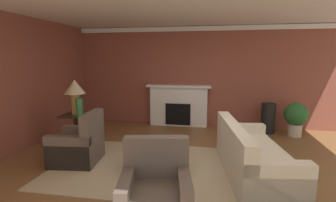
{
  "coord_description": "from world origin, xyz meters",
  "views": [
    {
      "loc": [
        0.45,
        -4.28,
        1.91
      ],
      "look_at": [
        -0.55,
        1.04,
        1.0
      ],
      "focal_mm": 27.63,
      "sensor_mm": 36.0,
      "label": 1
    }
  ],
  "objects_px": {
    "fireplace": "(179,106)",
    "coffee_table": "(158,149)",
    "armchair_facing_fireplace": "(156,197)",
    "table_lamp": "(75,90)",
    "vase_tall_corner": "(268,118)",
    "potted_plant": "(296,117)",
    "armchair_near_window": "(79,146)",
    "side_table": "(77,128)",
    "sofa": "(251,158)",
    "vase_on_side_table": "(79,107)"
  },
  "relations": [
    {
      "from": "armchair_near_window",
      "to": "vase_tall_corner",
      "type": "height_order",
      "value": "armchair_near_window"
    },
    {
      "from": "fireplace",
      "to": "vase_tall_corner",
      "type": "height_order",
      "value": "fireplace"
    },
    {
      "from": "fireplace",
      "to": "sofa",
      "type": "height_order",
      "value": "fireplace"
    },
    {
      "from": "fireplace",
      "to": "vase_tall_corner",
      "type": "relative_size",
      "value": 2.34
    },
    {
      "from": "armchair_near_window",
      "to": "sofa",
      "type": "bearing_deg",
      "value": 0.64
    },
    {
      "from": "potted_plant",
      "to": "table_lamp",
      "type": "bearing_deg",
      "value": -161.9
    },
    {
      "from": "armchair_facing_fireplace",
      "to": "vase_tall_corner",
      "type": "distance_m",
      "value": 4.56
    },
    {
      "from": "armchair_near_window",
      "to": "vase_on_side_table",
      "type": "distance_m",
      "value": 1.02
    },
    {
      "from": "sofa",
      "to": "potted_plant",
      "type": "xyz_separation_m",
      "value": [
        1.33,
        2.44,
        0.19
      ]
    },
    {
      "from": "armchair_facing_fireplace",
      "to": "vase_on_side_table",
      "type": "xyz_separation_m",
      "value": [
        -2.16,
        2.19,
        0.58
      ]
    },
    {
      "from": "armchair_near_window",
      "to": "coffee_table",
      "type": "xyz_separation_m",
      "value": [
        1.49,
        0.04,
        0.03
      ]
    },
    {
      "from": "sofa",
      "to": "armchair_facing_fireplace",
      "type": "distance_m",
      "value": 1.94
    },
    {
      "from": "fireplace",
      "to": "vase_tall_corner",
      "type": "xyz_separation_m",
      "value": [
        2.36,
        -0.3,
        -0.17
      ]
    },
    {
      "from": "table_lamp",
      "to": "potted_plant",
      "type": "xyz_separation_m",
      "value": [
        4.9,
        1.6,
        -0.73
      ]
    },
    {
      "from": "table_lamp",
      "to": "vase_tall_corner",
      "type": "xyz_separation_m",
      "value": [
        4.3,
        1.8,
        -0.84
      ]
    },
    {
      "from": "sofa",
      "to": "armchair_facing_fireplace",
      "type": "xyz_separation_m",
      "value": [
        -1.25,
        -1.48,
        0.01
      ]
    },
    {
      "from": "fireplace",
      "to": "coffee_table",
      "type": "distance_m",
      "value": 2.93
    },
    {
      "from": "vase_on_side_table",
      "to": "vase_tall_corner",
      "type": "relative_size",
      "value": 0.48
    },
    {
      "from": "sofa",
      "to": "vase_tall_corner",
      "type": "bearing_deg",
      "value": 74.4
    },
    {
      "from": "side_table",
      "to": "table_lamp",
      "type": "distance_m",
      "value": 0.82
    },
    {
      "from": "armchair_near_window",
      "to": "table_lamp",
      "type": "distance_m",
      "value": 1.37
    },
    {
      "from": "armchair_near_window",
      "to": "side_table",
      "type": "relative_size",
      "value": 1.36
    },
    {
      "from": "fireplace",
      "to": "armchair_near_window",
      "type": "bearing_deg",
      "value": -115.56
    },
    {
      "from": "table_lamp",
      "to": "side_table",
      "type": "bearing_deg",
      "value": 0.0
    },
    {
      "from": "side_table",
      "to": "potted_plant",
      "type": "relative_size",
      "value": 0.84
    },
    {
      "from": "armchair_facing_fireplace",
      "to": "side_table",
      "type": "xyz_separation_m",
      "value": [
        -2.31,
        2.31,
        0.09
      ]
    },
    {
      "from": "vase_tall_corner",
      "to": "potted_plant",
      "type": "bearing_deg",
      "value": -17.82
    },
    {
      "from": "sofa",
      "to": "armchair_facing_fireplace",
      "type": "height_order",
      "value": "armchair_facing_fireplace"
    },
    {
      "from": "armchair_facing_fireplace",
      "to": "table_lamp",
      "type": "bearing_deg",
      "value": 135.01
    },
    {
      "from": "table_lamp",
      "to": "vase_tall_corner",
      "type": "bearing_deg",
      "value": 22.65
    },
    {
      "from": "armchair_near_window",
      "to": "side_table",
      "type": "bearing_deg",
      "value": 121.11
    },
    {
      "from": "coffee_table",
      "to": "vase_on_side_table",
      "type": "distance_m",
      "value": 2.07
    },
    {
      "from": "fireplace",
      "to": "sofa",
      "type": "bearing_deg",
      "value": -60.9
    },
    {
      "from": "coffee_table",
      "to": "fireplace",
      "type": "bearing_deg",
      "value": 91.42
    },
    {
      "from": "side_table",
      "to": "vase_tall_corner",
      "type": "relative_size",
      "value": 0.91
    },
    {
      "from": "armchair_facing_fireplace",
      "to": "table_lamp",
      "type": "height_order",
      "value": "table_lamp"
    },
    {
      "from": "armchair_near_window",
      "to": "armchair_facing_fireplace",
      "type": "relative_size",
      "value": 1.0
    },
    {
      "from": "armchair_facing_fireplace",
      "to": "coffee_table",
      "type": "bearing_deg",
      "value": 101.53
    },
    {
      "from": "armchair_near_window",
      "to": "vase_on_side_table",
      "type": "height_order",
      "value": "vase_on_side_table"
    },
    {
      "from": "sofa",
      "to": "potted_plant",
      "type": "relative_size",
      "value": 2.66
    },
    {
      "from": "fireplace",
      "to": "table_lamp",
      "type": "height_order",
      "value": "table_lamp"
    },
    {
      "from": "table_lamp",
      "to": "vase_tall_corner",
      "type": "relative_size",
      "value": 0.98
    },
    {
      "from": "armchair_facing_fireplace",
      "to": "potted_plant",
      "type": "relative_size",
      "value": 1.14
    },
    {
      "from": "armchair_facing_fireplace",
      "to": "potted_plant",
      "type": "height_order",
      "value": "armchair_facing_fireplace"
    },
    {
      "from": "armchair_near_window",
      "to": "fireplace",
      "type": "bearing_deg",
      "value": 64.44
    },
    {
      "from": "side_table",
      "to": "potted_plant",
      "type": "height_order",
      "value": "potted_plant"
    },
    {
      "from": "sofa",
      "to": "vase_on_side_table",
      "type": "bearing_deg",
      "value": 168.22
    },
    {
      "from": "vase_on_side_table",
      "to": "side_table",
      "type": "bearing_deg",
      "value": 141.34
    },
    {
      "from": "sofa",
      "to": "coffee_table",
      "type": "bearing_deg",
      "value": 179.89
    },
    {
      "from": "table_lamp",
      "to": "potted_plant",
      "type": "relative_size",
      "value": 0.9
    }
  ]
}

